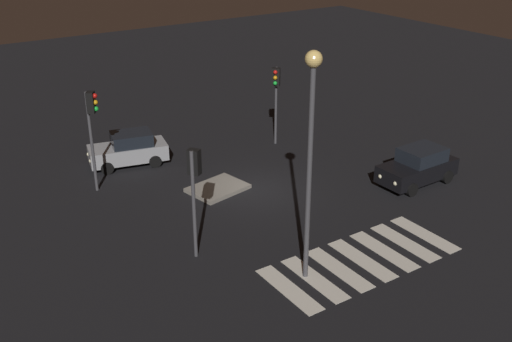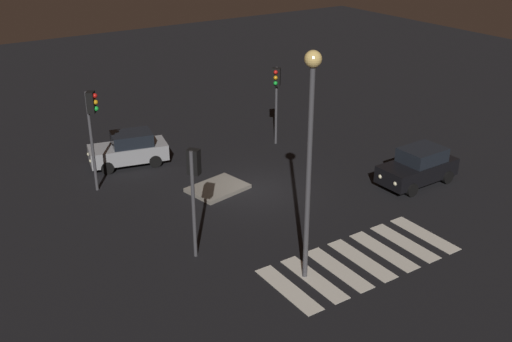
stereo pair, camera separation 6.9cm
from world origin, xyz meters
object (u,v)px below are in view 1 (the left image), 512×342
traffic_island (218,188)px  car_silver (129,149)px  car_black (418,166)px  traffic_light_north (276,87)px  traffic_light_west (92,117)px  traffic_light_south (194,177)px  street_lamp (311,132)px

traffic_island → car_silver: car_silver is taller
car_black → car_silver: 14.47m
car_black → traffic_light_north: bearing=-71.9°
car_black → traffic_light_north: size_ratio=0.94×
car_silver → car_black: bearing=150.1°
car_black → traffic_light_west: (-13.04, 7.70, 2.76)m
car_silver → traffic_light_north: 8.47m
traffic_light_south → traffic_island: bearing=17.3°
traffic_island → car_silver: (-2.24, 5.15, 0.76)m
car_silver → traffic_light_west: 4.21m
traffic_light_south → traffic_light_north: (9.16, 7.79, 0.02)m
traffic_island → traffic_light_north: traffic_light_north is taller
traffic_light_south → street_lamp: street_lamp is taller
traffic_island → street_lamp: (-0.99, -7.97, 5.49)m
car_black → street_lamp: bearing=18.5°
car_black → traffic_island: bearing=-29.9°
traffic_light_west → traffic_light_south: bearing=-47.6°
car_silver → traffic_light_south: size_ratio=0.96×
street_lamp → traffic_light_south: bearing=125.8°
traffic_light_west → car_black: bearing=3.4°
car_silver → traffic_light_north: size_ratio=0.96×
traffic_island → street_lamp: street_lamp is taller
car_silver → traffic_light_north: bearing=179.6°
car_silver → traffic_light_west: (-2.38, -2.08, 2.78)m
car_silver → street_lamp: 14.01m
traffic_light_west → traffic_light_south: (1.12, -7.55, -0.34)m
traffic_light_north → street_lamp: size_ratio=0.53×
traffic_island → traffic_light_west: (-4.62, 3.07, 3.54)m
car_silver → traffic_light_north: (7.90, -1.84, 2.46)m
car_black → traffic_light_south: 12.17m
traffic_light_south → street_lamp: size_ratio=0.52×
traffic_island → traffic_light_west: bearing=146.4°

